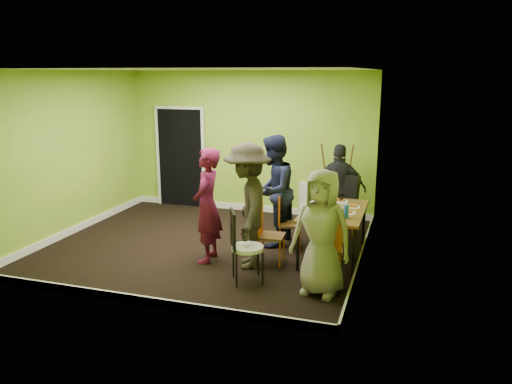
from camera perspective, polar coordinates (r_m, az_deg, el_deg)
ground at (r=8.25m, az=-5.68°, el=-6.07°), size 5.00×5.00×0.00m
room_walls at (r=8.02m, az=-5.88°, el=0.71°), size 5.04×4.54×2.82m
dining_table at (r=7.58m, az=8.88°, el=-2.42°), size 0.90×1.50×0.75m
chair_left_far at (r=7.94m, az=3.35°, el=-3.10°), size 0.45×0.44×0.87m
chair_left_near at (r=7.32m, az=1.19°, el=-4.37°), size 0.40×0.40×0.90m
chair_back_end at (r=8.67m, az=10.11°, el=-0.09°), size 0.56×0.62×1.06m
chair_front_end at (r=6.64m, az=8.06°, el=-5.78°), size 0.48×0.49×1.02m
chair_bentwood at (r=6.67m, az=-1.57°, el=-5.82°), size 0.52×0.52×0.99m
easel at (r=9.32m, az=9.17°, el=0.88°), size 0.61×0.57×1.51m
plate_near_left at (r=7.95m, az=7.76°, el=-1.19°), size 0.23×0.23×0.01m
plate_near_right at (r=7.18m, az=6.07°, el=-2.74°), size 0.24×0.24×0.01m
plate_far_back at (r=8.05m, az=9.61°, el=-1.06°), size 0.25×0.25×0.01m
plate_far_front at (r=6.99m, az=8.26°, el=-3.25°), size 0.25×0.25×0.01m
plate_wall_back at (r=7.75m, az=10.94°, el=-1.70°), size 0.24×0.24×0.01m
plate_wall_front at (r=7.41m, az=10.42°, el=-2.36°), size 0.25×0.25×0.01m
thermos at (r=7.64m, az=8.81°, el=-1.04°), size 0.07×0.07×0.21m
blue_bottle at (r=7.15m, az=10.29°, el=-2.19°), size 0.07×0.07×0.19m
orange_bottle at (r=7.72m, az=9.02°, el=-1.43°), size 0.03×0.03×0.08m
glass_mid at (r=7.77m, az=7.66°, el=-1.17°), size 0.06×0.06×0.10m
glass_back at (r=8.03m, az=9.70°, el=-0.84°), size 0.07×0.07×0.08m
glass_front at (r=7.11m, az=9.49°, el=-2.64°), size 0.06×0.06×0.10m
cup_a at (r=7.36m, az=7.41°, el=-2.04°), size 0.11×0.11×0.09m
cup_b at (r=7.62m, az=10.00°, el=-1.60°), size 0.10×0.10×0.09m
person_standing at (r=7.35m, az=-5.60°, el=-1.55°), size 0.47×0.66×1.71m
person_left_far at (r=8.01m, az=1.97°, el=0.12°), size 0.73×0.92×1.80m
person_left_near at (r=7.10m, az=-0.96°, el=-1.60°), size 1.01×1.32×1.81m
person_back_end at (r=8.79m, az=9.51°, el=0.34°), size 0.93×0.42×1.57m
person_front_end at (r=6.29m, az=7.50°, el=-4.63°), size 0.87×0.65×1.62m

